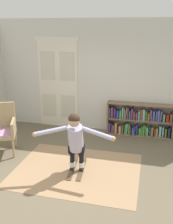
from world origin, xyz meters
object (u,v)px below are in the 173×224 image
Objects in this scene: person_skier at (75,138)px; skis_pair at (77,168)px; bookshelf at (139,121)px; wicker_chair at (1,127)px.

skis_pair is at bearing 96.23° from person_skier.
person_skier is at bearing -115.54° from bookshelf.
bookshelf reaches higher than skis_pair.
wicker_chair reaches higher than skis_pair.
bookshelf is 2.48m from person_skier.
person_skier is at bearing -14.91° from wicker_chair.
wicker_chair is 0.74× the size of person_skier.
bookshelf is 1.13× the size of person_skier.
bookshelf is at bearing 62.55° from skis_pair.
wicker_chair reaches higher than bookshelf.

